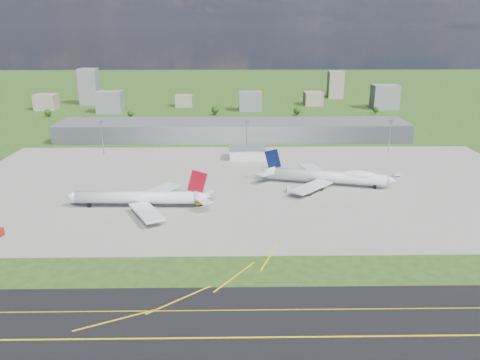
{
  "coord_description": "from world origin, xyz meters",
  "views": [
    {
      "loc": [
        -0.65,
        -234.37,
        93.31
      ],
      "look_at": [
        3.44,
        22.04,
        9.0
      ],
      "focal_mm": 35.0,
      "sensor_mm": 36.0,
      "label": 1
    }
  ],
  "objects_px": {
    "airliner_red_twin": "(141,198)",
    "tug_yellow": "(199,204)",
    "airliner_blue_quad": "(330,176)",
    "van_white_far": "(396,175)",
    "van_white_near": "(289,190)"
  },
  "relations": [
    {
      "from": "airliner_red_twin",
      "to": "van_white_near",
      "type": "xyz_separation_m",
      "value": [
        82.7,
        24.03,
        -4.44
      ]
    },
    {
      "from": "tug_yellow",
      "to": "van_white_far",
      "type": "xyz_separation_m",
      "value": [
        125.38,
        49.56,
        0.16
      ]
    },
    {
      "from": "van_white_far",
      "to": "airliner_blue_quad",
      "type": "bearing_deg",
      "value": -176.22
    },
    {
      "from": "airliner_blue_quad",
      "to": "van_white_far",
      "type": "xyz_separation_m",
      "value": [
        47.47,
        16.94,
        -4.76
      ]
    },
    {
      "from": "van_white_near",
      "to": "airliner_blue_quad",
      "type": "bearing_deg",
      "value": -62.65
    },
    {
      "from": "tug_yellow",
      "to": "airliner_red_twin",
      "type": "bearing_deg",
      "value": 164.73
    },
    {
      "from": "van_white_far",
      "to": "van_white_near",
      "type": "bearing_deg",
      "value": -174.82
    },
    {
      "from": "airliner_red_twin",
      "to": "tug_yellow",
      "type": "relative_size",
      "value": 17.25
    },
    {
      "from": "airliner_blue_quad",
      "to": "tug_yellow",
      "type": "height_order",
      "value": "airliner_blue_quad"
    },
    {
      "from": "tug_yellow",
      "to": "van_white_far",
      "type": "bearing_deg",
      "value": 1.08
    },
    {
      "from": "airliner_blue_quad",
      "to": "tug_yellow",
      "type": "bearing_deg",
      "value": -143.31
    },
    {
      "from": "airliner_blue_quad",
      "to": "van_white_far",
      "type": "bearing_deg",
      "value": 33.62
    },
    {
      "from": "airliner_red_twin",
      "to": "tug_yellow",
      "type": "xyz_separation_m",
      "value": [
        31.0,
        2.83,
        -4.75
      ]
    },
    {
      "from": "airliner_blue_quad",
      "to": "van_white_near",
      "type": "relative_size",
      "value": 15.13
    },
    {
      "from": "tug_yellow",
      "to": "airliner_blue_quad",
      "type": "bearing_deg",
      "value": 2.23
    }
  ]
}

